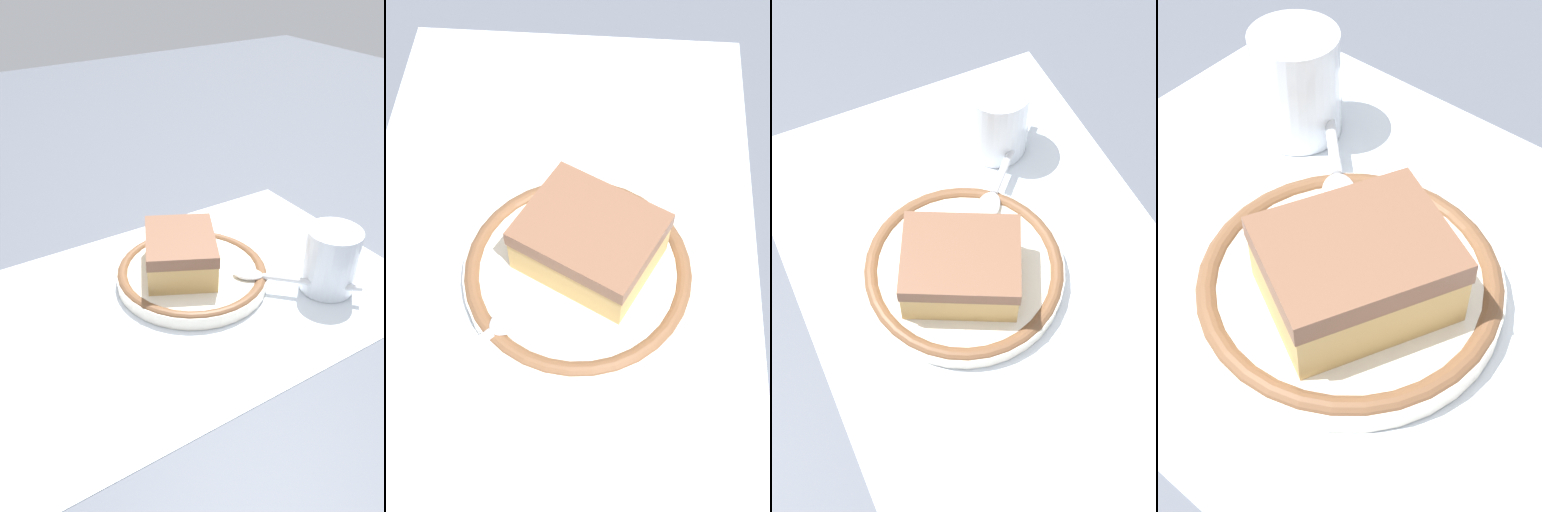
% 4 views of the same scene
% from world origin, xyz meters
% --- Properties ---
extents(ground_plane, '(2.40, 2.40, 0.00)m').
position_xyz_m(ground_plane, '(0.00, 0.00, 0.00)').
color(ground_plane, '#4C515B').
extents(placemat, '(0.54, 0.34, 0.00)m').
position_xyz_m(placemat, '(0.00, 0.00, 0.00)').
color(placemat, silver).
rests_on(placemat, ground_plane).
extents(plate, '(0.18, 0.18, 0.02)m').
position_xyz_m(plate, '(-0.03, -0.02, 0.01)').
color(plate, silver).
rests_on(plate, placemat).
extents(cake_slice, '(0.12, 0.13, 0.05)m').
position_xyz_m(cake_slice, '(-0.02, -0.03, 0.04)').
color(cake_slice, tan).
rests_on(cake_slice, plate).
extents(spoon, '(0.12, 0.11, 0.01)m').
position_xyz_m(spoon, '(-0.10, 0.05, 0.02)').
color(spoon, silver).
rests_on(spoon, plate).
extents(cup, '(0.06, 0.06, 0.08)m').
position_xyz_m(cup, '(-0.16, 0.07, 0.04)').
color(cup, silver).
rests_on(cup, placemat).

